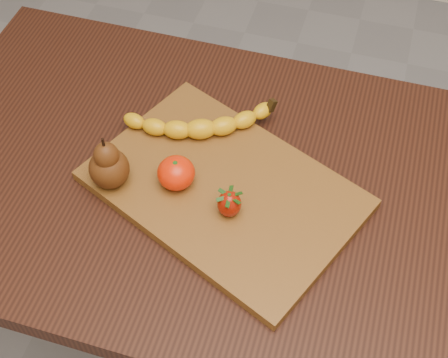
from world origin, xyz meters
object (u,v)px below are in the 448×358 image
(table, at_px, (182,202))
(mandarin, at_px, (176,173))
(cutting_board, at_px, (224,190))
(pear, at_px, (108,161))

(table, bearing_deg, mandarin, -74.47)
(cutting_board, height_order, pear, pear)
(table, height_order, pear, pear)
(cutting_board, bearing_deg, mandarin, -144.89)
(table, height_order, mandarin, mandarin)
(table, distance_m, mandarin, 0.15)
(pear, xyz_separation_m, mandarin, (0.11, 0.03, -0.03))
(cutting_board, bearing_deg, pear, -143.21)
(pear, relative_size, mandarin, 1.67)
(table, xyz_separation_m, mandarin, (0.01, -0.04, 0.15))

